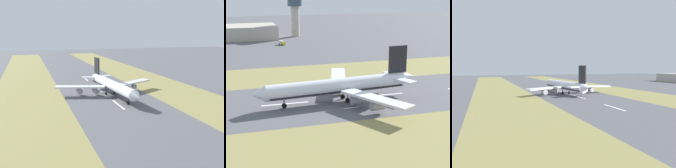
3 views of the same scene
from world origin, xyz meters
TOP-DOWN VIEW (x-y plane):
  - ground_plane at (0.00, 0.00)m, footprint 800.00×800.00m
  - grass_median_west at (-45.00, 0.00)m, footprint 40.00×600.00m
  - grass_median_east at (45.00, 0.00)m, footprint 40.00×600.00m
  - centreline_dash_mid at (0.00, -18.80)m, footprint 1.20×18.00m
  - centreline_dash_far at (0.00, 21.20)m, footprint 1.20×18.00m
  - airplane_main_jet at (-2.82, -0.70)m, footprint 63.88×67.22m
  - control_tower at (182.91, -17.56)m, footprint 12.00×12.00m
  - service_truck at (140.37, 0.80)m, footprint 6.37×4.52m

SIDE VIEW (x-z plane):
  - ground_plane at x=0.00m, z-range 0.00..0.00m
  - grass_median_west at x=-45.00m, z-range 0.00..0.01m
  - grass_median_east at x=45.00m, z-range 0.00..0.01m
  - centreline_dash_mid at x=0.00m, z-range 0.00..0.01m
  - centreline_dash_far at x=0.00m, z-range 0.00..0.01m
  - service_truck at x=140.37m, z-range 0.12..3.22m
  - airplane_main_jet at x=-2.82m, z-range -4.08..16.12m
  - control_tower at x=182.91m, z-range 3.84..36.80m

